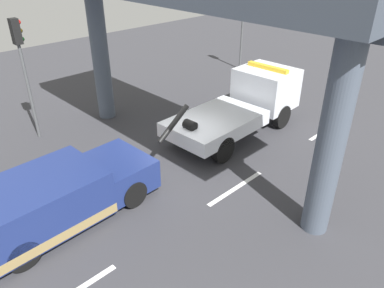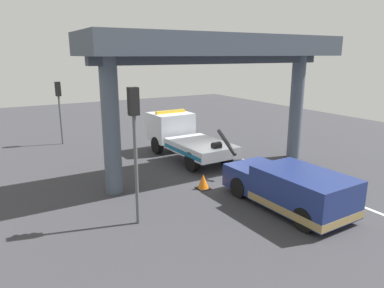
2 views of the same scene
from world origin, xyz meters
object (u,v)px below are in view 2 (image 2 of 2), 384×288
object	(u,v)px
towed_van_green	(291,189)
traffic_light_far	(59,99)
traffic_cone_orange	(203,182)
traffic_light_near	(134,127)
tow_truck_white	(182,135)

from	to	relation	value
towed_van_green	traffic_light_far	size ratio (longest dim) A/B	1.30
towed_van_green	traffic_cone_orange	xyz separation A→B (m)	(3.39, 1.77, -0.47)
traffic_light_near	traffic_light_far	bearing A→B (deg)	-0.00
traffic_cone_orange	traffic_light_far	bearing A→B (deg)	17.91
towed_van_green	traffic_light_far	xyz separation A→B (m)	(14.80, 5.46, 2.16)
towed_van_green	traffic_cone_orange	distance (m)	3.85
tow_truck_white	traffic_cone_orange	bearing A→B (deg)	160.79
towed_van_green	traffic_light_near	distance (m)	6.31
traffic_light_near	traffic_light_far	distance (m)	13.01
tow_truck_white	towed_van_green	size ratio (longest dim) A/B	1.39
traffic_light_near	traffic_cone_orange	bearing A→B (deg)	-66.61
traffic_light_far	tow_truck_white	bearing A→B (deg)	-139.67
traffic_light_near	traffic_light_far	size ratio (longest dim) A/B	1.17
towed_van_green	traffic_light_near	world-z (taller)	traffic_light_near
tow_truck_white	traffic_light_far	world-z (taller)	traffic_light_far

